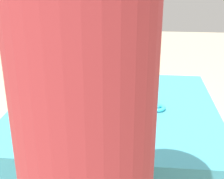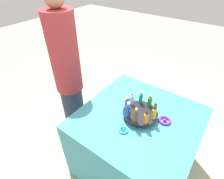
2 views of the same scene
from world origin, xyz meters
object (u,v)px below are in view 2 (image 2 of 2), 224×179
bottle_clear (132,99)px  ribbon_bow_purple (165,120)px  display_stand (140,114)px  bottle_brown (136,116)px  bottle_orange (146,118)px  ribbon_bow_teal (123,130)px  bottle_amber (155,108)px  ribbon_bow_blue (131,101)px  bottle_teal (141,98)px  bottle_purple (127,104)px  person_figure (68,76)px  bottle_green (150,101)px  bottle_gold (154,113)px  bottle_blue (128,110)px

bottle_clear → ribbon_bow_purple: (-0.04, 0.31, -0.11)m
display_stand → bottle_brown: size_ratio=2.10×
bottle_orange → ribbon_bow_purple: bottle_orange is taller
bottle_brown → ribbon_bow_purple: (-0.20, 0.18, -0.11)m
display_stand → ribbon_bow_teal: display_stand is taller
bottle_amber → ribbon_bow_teal: (0.29, -0.12, -0.09)m
bottle_orange → ribbon_bow_blue: (-0.21, -0.26, -0.10)m
ribbon_bow_teal → bottle_teal: bearing=-174.9°
display_stand → bottle_brown: (0.12, 0.02, 0.09)m
bottle_teal → ribbon_bow_blue: bottle_teal is taller
bottle_teal → bottle_purple: bearing=-21.5°
bottle_amber → person_figure: 0.96m
bottle_purple → bottle_clear: bearing=178.5°
person_figure → ribbon_bow_teal: bearing=-14.3°
bottle_orange → person_figure: person_figure is taller
display_stand → bottle_clear: 0.15m
display_stand → bottle_brown: 0.15m
bottle_brown → ribbon_bow_teal: size_ratio=1.78×
ribbon_bow_teal → ribbon_bow_blue: size_ratio=0.97×
bottle_orange → person_figure: 0.95m
bottle_orange → bottle_green: bearing=-161.5°
ribbon_bow_purple → display_stand: bearing=-68.0°
bottle_teal → ribbon_bow_purple: bearing=84.1°
bottle_orange → ribbon_bow_teal: size_ratio=1.52×
ribbon_bow_purple → bottle_clear: bearing=-83.5°
bottle_amber → ribbon_bow_purple: (-0.00, 0.10, -0.09)m
bottle_brown → ribbon_bow_purple: bottle_brown is taller
bottle_amber → bottle_orange: bearing=-1.5°
bottle_gold → bottle_green: 0.16m
bottle_amber → bottle_clear: bottle_clear is taller
ribbon_bow_teal → bottle_gold: bearing=144.1°
bottle_green → bottle_amber: bearing=58.5°
bottle_gold → bottle_brown: 0.16m
bottle_purple → ribbon_bow_teal: size_ratio=1.65×
bottle_green → ribbon_bow_teal: bearing=-9.3°
bottle_clear → ribbon_bow_teal: 0.29m
bottle_brown → bottle_orange: bearing=118.5°
bottle_purple → ribbon_bow_blue: 0.21m
bottle_amber → bottle_orange: 0.16m
bottle_gold → ribbon_bow_teal: bearing=-35.9°
bottle_orange → ribbon_bow_purple: (-0.16, 0.11, -0.10)m
bottle_brown → ribbon_bow_blue: bottle_brown is taller
bottle_teal → bottle_clear: same height
ribbon_bow_purple → person_figure: size_ratio=0.06×
person_figure → bottle_gold: bearing=-0.4°
bottle_clear → bottle_brown: size_ratio=0.91×
bottle_gold → bottle_amber: size_ratio=1.46×
bottle_purple → person_figure: (-0.02, -0.75, -0.02)m
bottle_blue → ribbon_bow_teal: bearing=17.3°
bottle_gold → bottle_clear: (-0.05, -0.23, 0.00)m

